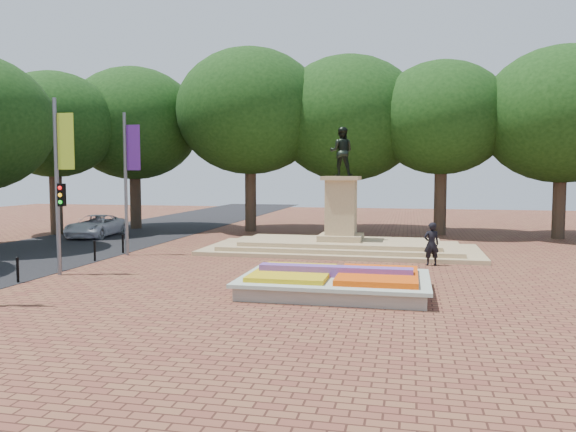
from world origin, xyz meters
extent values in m
plane|color=brown|center=(0.00, 0.00, 0.00)|extent=(90.00, 90.00, 0.00)
cube|color=black|center=(-15.00, 5.00, 0.01)|extent=(9.00, 90.00, 0.02)
cube|color=gray|center=(1.00, -2.00, 0.23)|extent=(6.00, 4.00, 0.45)
cube|color=#B3C0AE|center=(1.00, -2.00, 0.50)|extent=(6.30, 4.30, 0.12)
cube|color=#F25A0D|center=(2.45, -2.00, 0.63)|extent=(2.60, 3.40, 0.22)
cube|color=gold|center=(-0.45, -2.00, 0.62)|extent=(2.60, 3.40, 0.18)
cube|color=#60348F|center=(1.00, -2.00, 0.72)|extent=(5.20, 0.55, 0.38)
cube|color=tan|center=(0.00, 8.00, 0.10)|extent=(14.00, 6.00, 0.20)
cube|color=tan|center=(0.00, 8.00, 0.30)|extent=(12.00, 5.00, 0.20)
cube|color=tan|center=(0.00, 8.00, 0.50)|extent=(10.00, 4.00, 0.20)
cube|color=tan|center=(0.00, 8.00, 0.75)|extent=(2.20, 2.20, 0.30)
cube|color=tan|center=(0.00, 8.00, 2.30)|extent=(1.50, 1.50, 2.80)
cube|color=tan|center=(0.00, 8.00, 3.80)|extent=(1.90, 1.90, 0.20)
imported|color=black|center=(0.00, 8.00, 5.15)|extent=(1.22, 0.95, 2.50)
cylinder|color=#382A1E|center=(-16.00, 18.00, 2.00)|extent=(0.80, 0.80, 4.00)
ellipsoid|color=black|center=(-16.00, 18.00, 6.69)|extent=(8.80, 8.80, 7.48)
cylinder|color=#382A1E|center=(-8.00, 18.00, 2.00)|extent=(0.80, 0.80, 4.00)
ellipsoid|color=black|center=(-8.00, 18.00, 6.69)|extent=(8.80, 8.80, 7.48)
cylinder|color=#382A1E|center=(-1.00, 18.00, 2.00)|extent=(0.80, 0.80, 4.00)
ellipsoid|color=black|center=(-1.00, 18.00, 6.69)|extent=(8.80, 8.80, 7.48)
cylinder|color=#382A1E|center=(6.00, 18.00, 2.00)|extent=(0.80, 0.80, 4.00)
ellipsoid|color=black|center=(6.00, 18.00, 6.69)|extent=(8.80, 8.80, 7.48)
cylinder|color=#382A1E|center=(13.00, 18.00, 2.00)|extent=(0.80, 0.80, 4.00)
ellipsoid|color=black|center=(13.00, 18.00, 6.69)|extent=(8.80, 8.80, 7.48)
cylinder|color=#382A1E|center=(-19.50, 13.00, 1.92)|extent=(0.80, 0.80, 3.84)
ellipsoid|color=black|center=(-19.50, 13.00, 6.41)|extent=(8.40, 8.40, 7.14)
cylinder|color=slate|center=(-10.20, -1.00, 3.50)|extent=(0.16, 0.16, 7.00)
cube|color=#A7CD29|center=(-9.75, -1.00, 5.30)|extent=(0.70, 0.04, 2.20)
cylinder|color=slate|center=(-10.20, 4.50, 3.50)|extent=(0.16, 0.16, 7.00)
cube|color=#511E81|center=(-9.75, 4.50, 5.30)|extent=(0.70, 0.04, 2.20)
cube|color=black|center=(-10.00, -1.00, 3.20)|extent=(0.28, 0.18, 0.90)
cylinder|color=black|center=(-10.70, -2.80, 0.45)|extent=(0.10, 0.10, 0.90)
sphere|color=black|center=(-10.70, -2.80, 0.92)|extent=(0.12, 0.12, 0.12)
cylinder|color=black|center=(-10.70, -0.20, 0.45)|extent=(0.10, 0.10, 0.90)
sphere|color=black|center=(-10.70, -0.20, 0.92)|extent=(0.12, 0.12, 0.12)
cylinder|color=black|center=(-10.70, 2.40, 0.45)|extent=(0.10, 0.10, 0.90)
sphere|color=black|center=(-10.70, 2.40, 0.92)|extent=(0.12, 0.12, 0.12)
cylinder|color=black|center=(-10.70, 5.00, 0.45)|extent=(0.10, 0.10, 0.90)
sphere|color=black|center=(-10.70, 5.00, 0.92)|extent=(0.12, 0.12, 0.12)
imported|color=silver|center=(-16.12, 11.46, 0.70)|extent=(2.70, 5.18, 1.39)
imported|color=black|center=(4.41, 4.50, 0.96)|extent=(0.80, 0.63, 1.91)
camera|label=1|loc=(3.43, -20.74, 4.06)|focal=35.00mm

